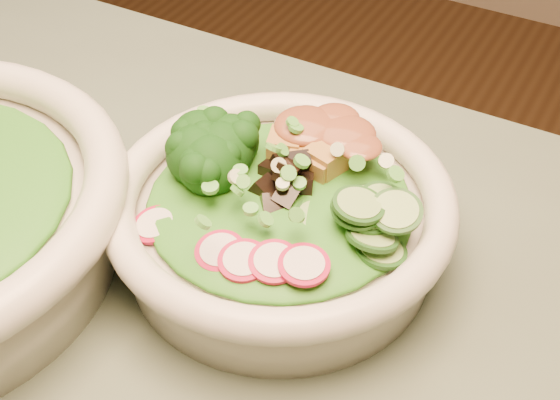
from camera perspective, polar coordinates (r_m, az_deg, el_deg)
The scene contains 9 objects.
salad_bowl at distance 0.53m, azimuth 0.00°, elevation -1.47°, with size 0.23×0.23×0.06m.
lettuce_bed at distance 0.51m, azimuth 0.00°, elevation 0.08°, with size 0.18×0.18×0.02m, color #256615.
broccoli_florets at distance 0.53m, azimuth -5.24°, elevation 3.01°, with size 0.07×0.06×0.04m, color black, non-canonical shape.
radish_slices at distance 0.47m, azimuth -3.25°, elevation -3.81°, with size 0.10×0.03×0.02m, color #A40C32, non-canonical shape.
cucumber_slices at distance 0.49m, azimuth 5.70°, elevation -1.39°, with size 0.06×0.06×0.03m, color #83B564, non-canonical shape.
mushroom_heap at distance 0.51m, azimuth 0.60°, elevation 1.71°, with size 0.06×0.06×0.03m, color black, non-canonical shape.
tofu_cubes at distance 0.54m, azimuth 3.06°, elevation 4.14°, with size 0.08×0.05×0.03m, color #9D6834, non-canonical shape.
peanut_sauce at distance 0.54m, azimuth 3.10°, elevation 5.09°, with size 0.06×0.05×0.01m, color brown.
scallion_garnish at distance 0.50m, azimuth 0.00°, elevation 1.80°, with size 0.17×0.17×0.02m, color #51A73B, non-canonical shape.
Camera 1 is at (0.32, -0.17, 1.15)m, focal length 50.00 mm.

